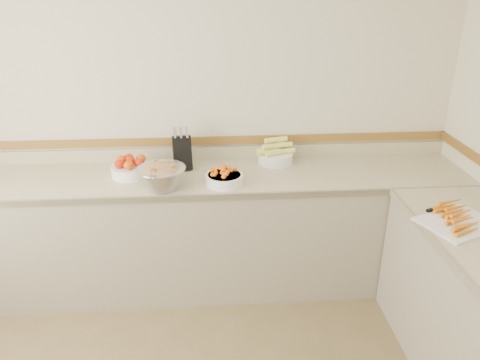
{
  "coord_description": "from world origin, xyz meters",
  "views": [
    {
      "loc": [
        0.15,
        -1.37,
        2.21
      ],
      "look_at": [
        0.35,
        1.35,
        1.0
      ],
      "focal_mm": 35.0,
      "sensor_mm": 36.0,
      "label": 1
    }
  ],
  "objects": [
    {
      "name": "tomato_bowl",
      "position": [
        -0.4,
        1.72,
        0.96
      ],
      "size": [
        0.27,
        0.27,
        0.13
      ],
      "color": "white",
      "rests_on": "counter_back"
    },
    {
      "name": "back_wall",
      "position": [
        0.0,
        2.0,
        1.3
      ],
      "size": [
        4.0,
        0.0,
        4.0
      ],
      "primitive_type": "plane",
      "rotation": [
        1.57,
        0.0,
        0.0
      ],
      "color": "beige",
      "rests_on": "ground_plane"
    },
    {
      "name": "cherry_tomato_bowl",
      "position": [
        0.26,
        1.52,
        0.95
      ],
      "size": [
        0.26,
        0.26,
        0.14
      ],
      "color": "white",
      "rests_on": "counter_back"
    },
    {
      "name": "rhubarb_bowl",
      "position": [
        -0.16,
        1.47,
        0.99
      ],
      "size": [
        0.32,
        0.32,
        0.19
      ],
      "color": "#B2B2BA",
      "rests_on": "counter_back"
    },
    {
      "name": "cutting_board",
      "position": [
        1.57,
        0.88,
        0.92
      ],
      "size": [
        0.5,
        0.46,
        0.06
      ],
      "color": "white",
      "rests_on": "counter_right"
    },
    {
      "name": "knife_block",
      "position": [
        -0.04,
        1.82,
        1.03
      ],
      "size": [
        0.15,
        0.18,
        0.32
      ],
      "color": "black",
      "rests_on": "counter_back"
    },
    {
      "name": "corn_bowl",
      "position": [
        0.66,
        1.88,
        0.96
      ],
      "size": [
        0.29,
        0.26,
        0.19
      ],
      "color": "white",
      "rests_on": "counter_back"
    },
    {
      "name": "counter_back",
      "position": [
        0.0,
        1.68,
        0.45
      ],
      "size": [
        4.0,
        0.65,
        1.08
      ],
      "color": "tan",
      "rests_on": "ground_plane"
    }
  ]
}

